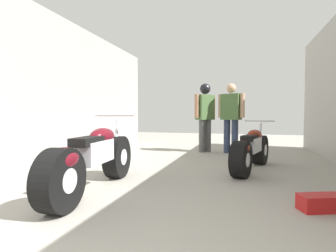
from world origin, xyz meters
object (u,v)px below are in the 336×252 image
motorcycle_black_naked (251,150)px  mechanic_in_blue (231,114)px  red_toolbox (322,203)px  motorcycle_maroon_cruiser (93,160)px  mechanic_with_helmet (205,111)px

motorcycle_black_naked → mechanic_in_blue: (-0.42, 1.99, 0.63)m
mechanic_in_blue → red_toolbox: (1.04, -3.76, -0.91)m
motorcycle_maroon_cruiser → red_toolbox: (2.55, 0.09, -0.33)m
motorcycle_black_naked → motorcycle_maroon_cruiser: bearing=-136.1°
mechanic_in_blue → mechanic_with_helmet: mechanic_with_helmet is taller
motorcycle_black_naked → red_toolbox: bearing=-70.6°
motorcycle_maroon_cruiser → mechanic_with_helmet: 4.04m
motorcycle_maroon_cruiser → red_toolbox: motorcycle_maroon_cruiser is taller
mechanic_in_blue → motorcycle_black_naked: bearing=-78.0°
motorcycle_black_naked → mechanic_with_helmet: bearing=118.0°
motorcycle_black_naked → mechanic_with_helmet: mechanic_with_helmet is taller
motorcycle_black_naked → mechanic_in_blue: 2.14m
motorcycle_black_naked → mechanic_with_helmet: 2.42m
motorcycle_black_naked → mechanic_in_blue: bearing=102.0°
motorcycle_maroon_cruiser → mechanic_in_blue: size_ratio=1.20×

